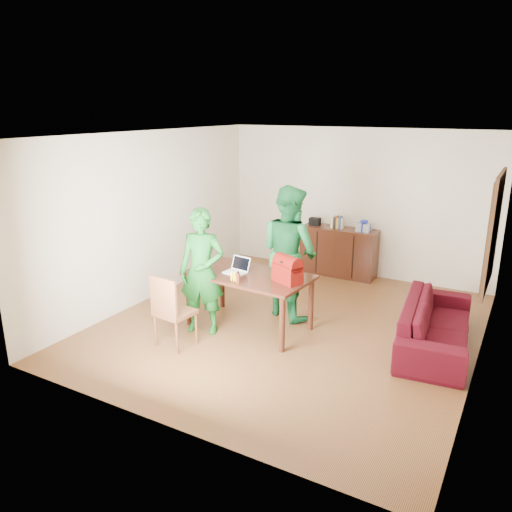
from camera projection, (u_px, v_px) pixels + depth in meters
The scene contains 10 objects.
room at pixel (296, 236), 6.98m from camera, with size 5.20×5.70×2.90m.
table at pixel (249, 281), 7.00m from camera, with size 1.78×1.08×0.80m.
chair at pixel (175, 325), 6.57m from camera, with size 0.49×0.47×0.99m.
person_near at pixel (202, 272), 6.83m from camera, with size 0.64×0.42×1.76m, color #145A1A.
person_far at pixel (289, 252), 7.37m from camera, with size 0.96×0.75×1.98m, color #16642D.
laptop at pixel (235, 270), 6.99m from camera, with size 0.33×0.25×0.21m.
bananas at pixel (234, 279), 6.67m from camera, with size 0.15×0.09×0.05m, color gold, non-canonical shape.
bottle at pixel (238, 277), 6.59m from camera, with size 0.05×0.05×0.16m, color #562113.
red_bag at pixel (288, 272), 6.60m from camera, with size 0.40×0.23×0.29m, color #680B06.
sofa at pixel (436, 324), 6.55m from camera, with size 2.10×0.82×0.61m, color #3F0812.
Camera 1 is at (2.83, -6.04, 3.05)m, focal length 35.00 mm.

